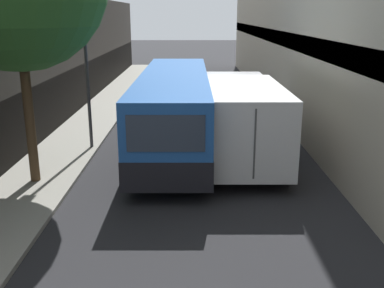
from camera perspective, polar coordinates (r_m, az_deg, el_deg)
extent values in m
plane|color=#232326|center=(15.33, 0.26, -2.61)|extent=(150.00, 150.00, 0.00)
cube|color=gray|center=(16.03, -17.17, -2.29)|extent=(2.36, 60.00, 0.12)
cube|color=#333D47|center=(15.34, 18.70, 11.12)|extent=(1.08, 60.00, 0.70)
cube|color=#1E519E|center=(17.00, -2.29, 4.92)|extent=(2.44, 11.42, 2.40)
cube|color=black|center=(17.17, -2.26, 2.37)|extent=(2.47, 11.44, 0.84)
cube|color=#2D3847|center=(16.93, -2.30, 6.12)|extent=(2.48, 10.50, 0.77)
cube|color=#2D3847|center=(11.34, -3.40, 1.33)|extent=(2.00, 0.04, 0.96)
cylinder|color=black|center=(20.75, -4.86, 3.78)|extent=(0.24, 1.00, 1.00)
cylinder|color=black|center=(20.68, 1.10, 3.79)|extent=(0.24, 1.00, 1.00)
cylinder|color=black|center=(13.96, -7.20, -2.50)|extent=(0.24, 1.00, 1.00)
cylinder|color=black|center=(13.86, 1.66, -2.52)|extent=(0.24, 1.00, 1.00)
cube|color=silver|center=(18.57, 5.21, 5.42)|extent=(2.36, 2.14, 2.17)
cube|color=silver|center=(14.83, 6.51, 2.92)|extent=(2.46, 5.50, 2.31)
cube|color=#4C4C4C|center=(12.19, 7.93, -0.07)|extent=(0.05, 0.02, 1.96)
cylinder|color=black|center=(18.71, 1.75, 2.39)|extent=(0.22, 0.96, 0.96)
cylinder|color=black|center=(18.91, 8.48, 2.37)|extent=(0.22, 0.96, 0.96)
cylinder|color=black|center=(13.60, 2.42, -2.98)|extent=(0.22, 0.96, 0.96)
cylinder|color=black|center=(13.87, 11.61, -2.92)|extent=(0.22, 0.96, 0.96)
cylinder|color=#38383D|center=(16.75, -13.32, 10.32)|extent=(0.12, 0.12, 6.46)
cylinder|color=#4C3823|center=(13.84, -20.01, 3.44)|extent=(0.28, 0.28, 4.00)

